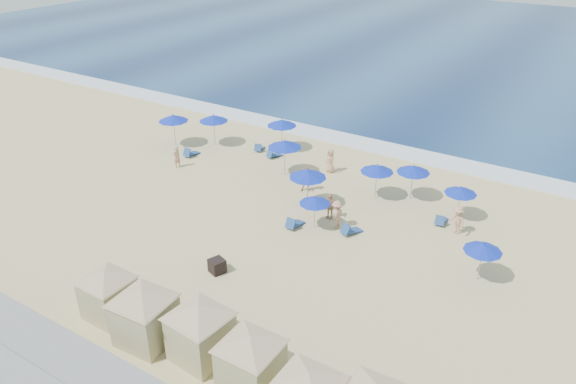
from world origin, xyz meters
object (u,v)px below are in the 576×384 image
object	(u,v)px
trash_bin	(217,266)
beachgoer_1	(307,179)
beachgoer_2	(330,206)
umbrella_1	(213,118)
beachgoer_5	(337,214)
umbrella_8	(461,190)
umbrella_5	(377,168)
umbrella_0	(173,118)
umbrella_4	(308,174)
beachgoer_3	(457,220)
umbrella_2	(282,123)
umbrella_3	(285,144)
cabana_0	(107,288)
cabana_3	(250,355)
cabana_1	(144,309)
beachgoer_4	(331,161)
umbrella_9	(483,248)
umbrella_6	(315,200)
cabana_2	(200,325)
beachgoer_0	(177,157)
umbrella_7	(413,169)

from	to	relation	value
trash_bin	beachgoer_1	world-z (taller)	beachgoer_1
beachgoer_2	umbrella_1	bearing A→B (deg)	151.79
beachgoer_1	beachgoer_5	distance (m)	4.90
umbrella_1	umbrella_8	size ratio (longest dim) A/B	1.17
umbrella_1	umbrella_5	size ratio (longest dim) A/B	1.06
umbrella_0	umbrella_4	bearing A→B (deg)	-12.52
beachgoer_3	umbrella_2	bearing A→B (deg)	-161.97
umbrella_3	beachgoer_1	xyz separation A→B (m)	(2.58, -1.34, -1.47)
cabana_0	umbrella_3	xyz separation A→B (m)	(-1.38, 16.89, 0.78)
cabana_3	umbrella_4	bearing A→B (deg)	112.23
umbrella_1	cabana_1	bearing A→B (deg)	-58.45
beachgoer_4	trash_bin	bearing A→B (deg)	-53.77
beachgoer_5	cabana_0	bearing A→B (deg)	-19.67
beachgoer_5	umbrella_9	bearing A→B (deg)	87.56
cabana_3	umbrella_9	bearing A→B (deg)	65.04
umbrella_8	beachgoer_3	world-z (taller)	umbrella_8
beachgoer_3	beachgoer_5	size ratio (longest dim) A/B	1.01
umbrella_4	umbrella_5	xyz separation A→B (m)	(3.08, 3.34, -0.19)
cabana_0	umbrella_9	xyz separation A→B (m)	(13.44, 11.80, 0.35)
umbrella_6	umbrella_8	bearing A→B (deg)	39.65
umbrella_1	beachgoer_5	size ratio (longest dim) A/B	1.48
umbrella_1	beachgoer_4	world-z (taller)	umbrella_1
trash_bin	umbrella_8	world-z (taller)	umbrella_8
beachgoer_1	beachgoer_5	xyz separation A→B (m)	(3.83, -3.06, 0.01)
trash_bin	beachgoer_4	bearing A→B (deg)	113.60
cabana_3	umbrella_2	world-z (taller)	cabana_3
umbrella_8	cabana_2	bearing A→B (deg)	-107.54
beachgoer_0	cabana_2	bearing A→B (deg)	54.65
trash_bin	beachgoer_2	world-z (taller)	beachgoer_2
umbrella_8	umbrella_7	bearing A→B (deg)	164.58
cabana_0	umbrella_5	world-z (taller)	cabana_0
cabana_1	umbrella_5	world-z (taller)	cabana_1
umbrella_2	beachgoer_3	xyz separation A→B (m)	(15.09, -4.92, -1.35)
umbrella_2	umbrella_9	xyz separation A→B (m)	(17.40, -8.70, -0.33)
cabana_3	umbrella_3	bearing A→B (deg)	118.84
beachgoer_1	cabana_1	bearing A→B (deg)	-116.65
umbrella_4	beachgoer_1	distance (m)	2.56
umbrella_3	umbrella_7	bearing A→B (deg)	8.59
umbrella_3	beachgoer_4	bearing A→B (deg)	40.77
umbrella_9	trash_bin	bearing A→B (deg)	-150.32
cabana_0	cabana_3	distance (m)	7.94
umbrella_9	beachgoer_3	size ratio (longest dim) A/B	1.26
umbrella_5	umbrella_7	xyz separation A→B (m)	(1.96, 1.13, -0.00)
umbrella_5	umbrella_1	bearing A→B (deg)	174.17
trash_bin	umbrella_4	world-z (taller)	umbrella_4
umbrella_3	umbrella_8	bearing A→B (deg)	1.94
cabana_2	umbrella_4	distance (m)	13.87
beachgoer_3	beachgoer_2	bearing A→B (deg)	-125.27
trash_bin	beachgoer_0	size ratio (longest dim) A/B	0.46
cabana_1	beachgoer_2	world-z (taller)	cabana_1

